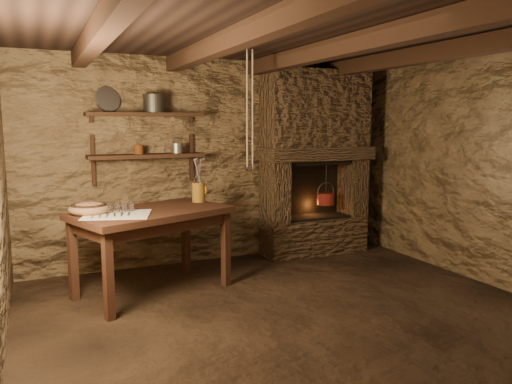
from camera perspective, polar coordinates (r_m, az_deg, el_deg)
name	(u,v)px	position (r m, az deg, el deg)	size (l,w,h in m)	color
floor	(293,315)	(4.48, 4.22, -13.89)	(4.50, 4.50, 0.00)	black
back_wall	(215,161)	(6.01, -4.74, 3.52)	(4.50, 0.04, 2.40)	#493622
front_wall	(495,222)	(2.63, 25.67, -3.15)	(4.50, 0.04, 2.40)	#493622
right_wall	(489,168)	(5.61, 25.06, 2.46)	(0.04, 4.00, 2.40)	#493622
ceiling	(296,30)	(4.22, 4.57, 17.94)	(4.50, 4.00, 0.04)	black
beam_far_left	(103,28)	(3.74, -17.11, 17.51)	(0.14, 3.95, 0.16)	black
beam_mid_left	(238,38)	(3.99, -2.05, 17.22)	(0.14, 3.95, 0.16)	black
beam_mid_right	(348,46)	(4.46, 10.44, 16.13)	(0.14, 3.95, 0.16)	black
beam_far_right	(438,52)	(5.09, 20.09, 14.77)	(0.14, 3.95, 0.16)	black
shelf_lower	(146,156)	(5.62, -12.42, 4.06)	(1.25, 0.30, 0.04)	black
shelf_upper	(145,114)	(5.61, -12.56, 8.65)	(1.25, 0.30, 0.04)	black
hearth	(315,157)	(6.33, 6.73, 3.96)	(1.43, 0.51, 2.30)	#3E2D1F
work_table	(152,248)	(5.01, -11.76, -6.31)	(1.64, 1.28, 0.83)	#321B11
linen_cloth	(117,215)	(4.73, -15.58, -2.50)	(0.58, 0.47, 0.01)	white
pewter_cutlery_row	(118,214)	(4.71, -15.55, -2.42)	(0.49, 0.19, 0.01)	#9C9B8E
drinking_glasses	(117,208)	(4.83, -15.57, -1.78)	(0.19, 0.06, 0.07)	silver
stoneware_jug	(198,183)	(5.30, -6.59, 1.04)	(0.16, 0.16, 0.47)	#94641C
wooden_bowl	(89,209)	(4.86, -18.54, -1.86)	(0.37, 0.37, 0.13)	#90603E
iron_stockpot	(154,104)	(5.63, -11.57, 9.78)	(0.24, 0.24, 0.18)	#33302D
tin_pan	(107,99)	(5.65, -16.64, 10.11)	(0.28, 0.28, 0.04)	#9F9F9A
small_kettle	(177,148)	(5.70, -9.02, 4.97)	(0.16, 0.12, 0.17)	#9F9F9A
rusty_tin	(139,150)	(5.60, -13.27, 4.75)	(0.10, 0.10, 0.10)	#592911
red_pot	(326,198)	(6.42, 7.97, -0.67)	(0.25, 0.25, 0.54)	maroon
hanging_ropes	(250,109)	(5.13, -0.71, 9.47)	(0.08, 0.08, 1.20)	beige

